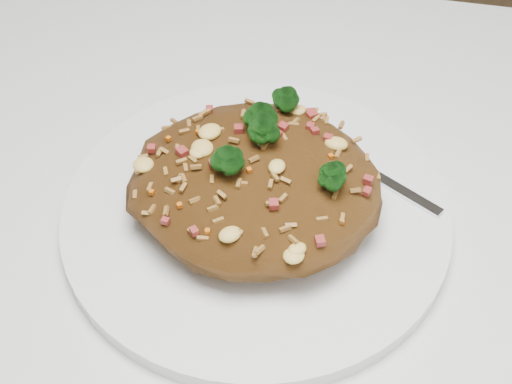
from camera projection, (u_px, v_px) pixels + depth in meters
The scene contains 4 objects.
dining_table at pixel (219, 367), 0.55m from camera, with size 1.20×0.80×0.75m.
plate at pixel (256, 212), 0.52m from camera, with size 0.28×0.28×0.01m, color white.
fried_rice at pixel (257, 175), 0.50m from camera, with size 0.18×0.16×0.07m.
fork at pixel (358, 165), 0.54m from camera, with size 0.15×0.09×0.00m.
Camera 1 is at (0.08, -0.26, 1.16)m, focal length 50.00 mm.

